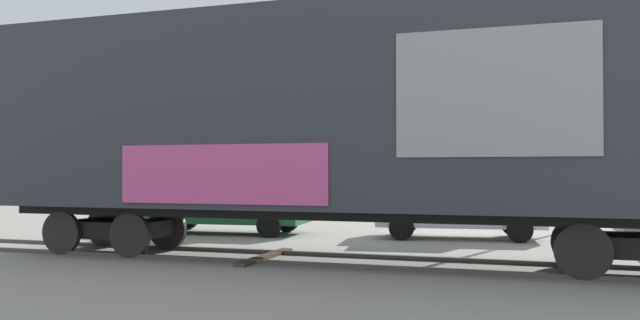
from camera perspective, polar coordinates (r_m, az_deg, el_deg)
name	(u,v)px	position (r m, az deg, el deg)	size (l,w,h in m)	color
ground_plane	(328,261)	(12.67, 0.72, -9.03)	(260.00, 260.00, 0.00)	gray
track	(242,256)	(13.34, -6.93, -8.45)	(60.02, 3.45, 0.08)	#4C4742
freight_car	(342,115)	(12.52, 1.94, 4.02)	(14.57, 3.10, 5.08)	#33383D
flagpole	(592,67)	(22.70, 23.10, 7.59)	(0.75, 1.16, 8.30)	silver
hillside	(481,134)	(73.78, 14.14, 2.22)	(136.73, 34.68, 16.26)	gray
parked_car_green	(224,204)	(18.49, -8.54, -3.87)	(4.76, 2.12, 1.65)	#1E5933
parked_car_white	(456,208)	(17.36, 12.01, -4.23)	(4.41, 2.19, 1.54)	silver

